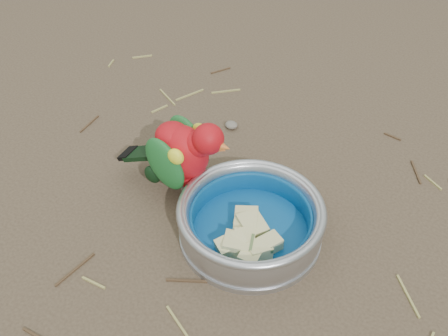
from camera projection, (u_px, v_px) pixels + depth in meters
The scene contains 6 objects.
ground at pixel (172, 234), 0.74m from camera, with size 60.00×60.00×0.00m, color #4E3E2E.
food_bowl at pixel (250, 232), 0.73m from camera, with size 0.21×0.21×0.02m, color #B2B2BA.
bowl_wall at pixel (251, 218), 0.71m from camera, with size 0.21×0.21×0.04m, color #B2B2BA, non-canonical shape.
fruit_wedges at pixel (251, 221), 0.72m from camera, with size 0.13×0.13×0.03m, color beige, non-canonical shape.
lory_parrot at pixel (183, 159), 0.76m from camera, with size 0.09×0.18×0.15m, color #B70D15, non-canonical shape.
ground_debris at pixel (222, 216), 0.76m from camera, with size 0.90×0.80×0.01m, color #A09552, non-canonical shape.
Camera 1 is at (0.35, -0.35, 0.56)m, focal length 40.00 mm.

